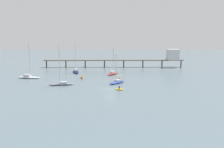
% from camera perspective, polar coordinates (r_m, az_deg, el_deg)
% --- Properties ---
extents(ground_plane, '(400.00, 400.00, 0.00)m').
position_cam_1_polar(ground_plane, '(63.91, -0.46, -3.53)').
color(ground_plane, slate).
extents(pier, '(62.77, 6.75, 8.06)m').
position_cam_1_polar(pier, '(111.84, 9.80, 4.04)').
color(pier, brown).
rests_on(pier, ground_plane).
extents(sailboat_navy, '(4.02, 7.66, 10.63)m').
position_cam_1_polar(sailboat_navy, '(94.43, -8.46, 0.72)').
color(sailboat_navy, navy).
rests_on(sailboat_navy, ground_plane).
extents(sailboat_gray, '(7.30, 3.24, 11.07)m').
position_cam_1_polar(sailboat_gray, '(70.40, -11.70, -2.04)').
color(sailboat_gray, gray).
rests_on(sailboat_gray, ground_plane).
extents(sailboat_white, '(8.23, 3.49, 11.68)m').
position_cam_1_polar(sailboat_white, '(85.14, -18.84, -0.50)').
color(sailboat_white, white).
rests_on(sailboat_white, ground_plane).
extents(sailboat_red, '(4.69, 6.86, 9.96)m').
position_cam_1_polar(sailboat_red, '(88.59, 0.19, 0.29)').
color(sailboat_red, red).
rests_on(sailboat_red, ground_plane).
extents(sailboat_blue, '(5.36, 6.23, 8.75)m').
position_cam_1_polar(sailboat_blue, '(71.71, 1.20, -1.74)').
color(sailboat_blue, '#2D4CB7').
rests_on(sailboat_blue, ground_plane).
extents(dinghy_yellow, '(2.39, 1.50, 1.14)m').
position_cam_1_polar(dinghy_yellow, '(62.85, 1.71, -3.53)').
color(dinghy_yellow, yellow).
rests_on(dinghy_yellow, ground_plane).
extents(mooring_buoy_far, '(0.80, 0.80, 0.80)m').
position_cam_1_polar(mooring_buoy_far, '(77.74, 1.74, -1.06)').
color(mooring_buoy_far, orange).
rests_on(mooring_buoy_far, ground_plane).
extents(mooring_buoy_near, '(0.87, 0.87, 0.87)m').
position_cam_1_polar(mooring_buoy_near, '(79.92, -7.07, -0.83)').
color(mooring_buoy_near, orange).
rests_on(mooring_buoy_near, ground_plane).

